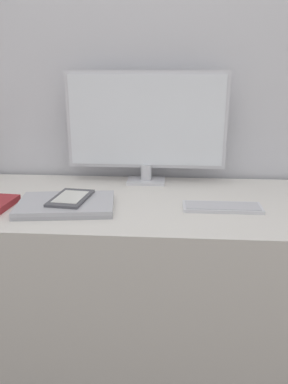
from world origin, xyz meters
name	(u,v)px	position (x,y,z in m)	size (l,w,h in m)	color
wall_back	(139,60)	(0.00, 0.58, 1.20)	(3.60, 0.05, 2.40)	silver
desk	(133,284)	(0.00, 0.22, 0.35)	(1.54, 0.63, 0.71)	silver
monitor	(146,124)	(0.04, 0.45, 0.95)	(0.65, 0.11, 0.45)	silver
keyboard	(222,207)	(0.32, 0.15, 0.71)	(0.27, 0.10, 0.01)	silver
laptop	(66,205)	(-0.22, 0.12, 0.72)	(0.35, 0.26, 0.03)	#A3A3A8
ereader	(71,198)	(-0.21, 0.14, 0.74)	(0.14, 0.20, 0.01)	#4C4C51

